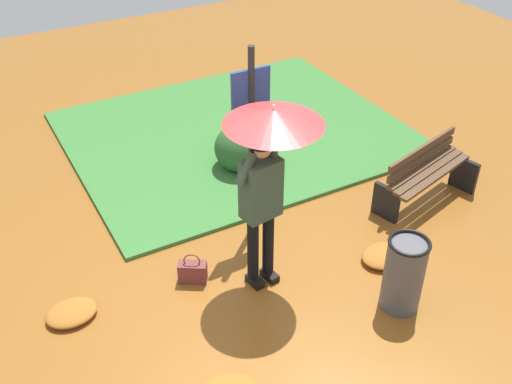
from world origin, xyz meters
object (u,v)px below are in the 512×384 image
(trash_bin, at_px, (404,274))
(handbag, at_px, (193,272))
(person_with_umbrella, at_px, (268,153))
(info_sign_post, at_px, (251,123))
(park_bench, at_px, (426,174))

(trash_bin, bearing_deg, handbag, 141.85)
(person_with_umbrella, xyz_separation_m, info_sign_post, (0.24, 0.78, -0.11))
(trash_bin, bearing_deg, person_with_umbrella, 133.58)
(person_with_umbrella, distance_m, park_bench, 2.70)
(park_bench, height_order, trash_bin, trash_bin)
(park_bench, distance_m, trash_bin, 1.94)
(info_sign_post, distance_m, handbag, 1.70)
(info_sign_post, bearing_deg, handbag, -154.28)
(info_sign_post, height_order, handbag, info_sign_post)
(handbag, bearing_deg, park_bench, -0.95)
(trash_bin, bearing_deg, info_sign_post, 112.19)
(person_with_umbrella, relative_size, handbag, 5.53)
(park_bench, bearing_deg, trash_bin, -138.44)
(info_sign_post, relative_size, trash_bin, 2.76)
(park_bench, bearing_deg, info_sign_post, 166.66)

